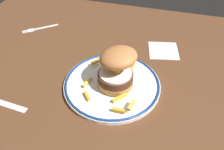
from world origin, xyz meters
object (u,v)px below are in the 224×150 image
(napkin, at_px, (163,50))
(fork, at_px, (39,28))
(dinner_plate, at_px, (112,84))
(burger, at_px, (117,68))

(napkin, bearing_deg, fork, 178.08)
(fork, relative_size, napkin, 1.15)
(dinner_plate, bearing_deg, fork, 147.18)
(fork, bearing_deg, burger, -31.37)
(dinner_plate, xyz_separation_m, burger, (0.01, 0.01, 0.06))
(burger, distance_m, fork, 0.46)
(dinner_plate, height_order, burger, burger)
(dinner_plate, distance_m, fork, 0.44)
(dinner_plate, relative_size, burger, 2.17)
(burger, relative_size, napkin, 1.28)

